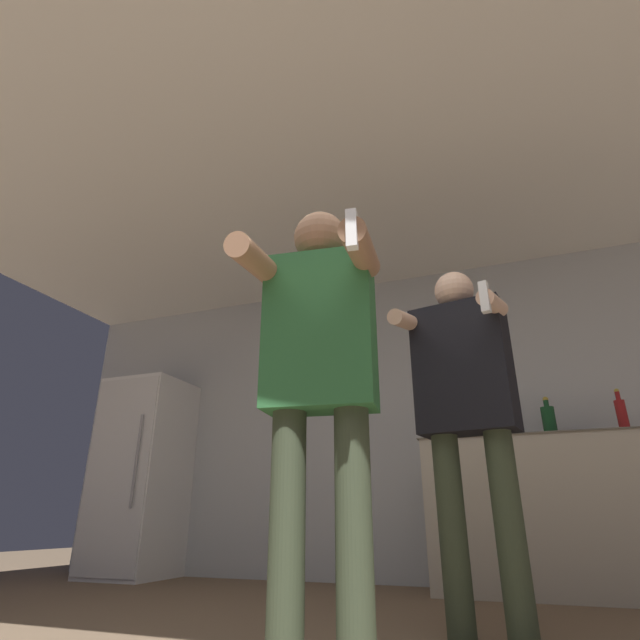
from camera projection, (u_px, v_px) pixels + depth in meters
wall_back at (423, 416)px, 4.18m from camera, size 7.00×0.06×2.55m
ceiling_slab at (365, 169)px, 3.23m from camera, size 7.00×3.75×0.05m
refrigerator at (141, 474)px, 4.52m from camera, size 0.67×0.68×1.69m
counter at (538, 514)px, 3.37m from camera, size 1.47×0.60×1.00m
bottle_green_wine at (622, 415)px, 3.40m from camera, size 0.07×0.07×0.31m
bottle_short_whiskey at (460, 427)px, 3.74m from camera, size 0.07×0.07×0.27m
bottle_tall_gin at (549, 421)px, 3.55m from camera, size 0.09×0.09×0.29m
person_woman_foreground at (319, 363)px, 1.90m from camera, size 0.55×0.56×1.69m
person_man_side at (466, 399)px, 2.33m from camera, size 0.55×0.50×1.65m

